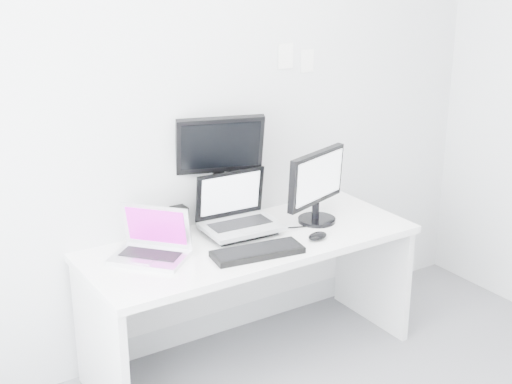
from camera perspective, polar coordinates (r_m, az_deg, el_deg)
back_wall at (r=3.98m, az=-3.13°, el=6.19°), size 3.60×0.00×3.60m
desk at (r=4.04m, az=-0.40°, el=-8.50°), size 1.80×0.70×0.73m
macbook at (r=3.64m, az=-8.42°, el=-3.29°), size 0.44×0.45×0.27m
speaker at (r=3.95m, az=-5.99°, el=-2.24°), size 0.10×0.10×0.16m
dell_laptop at (r=3.89m, az=-1.14°, el=-1.02°), size 0.42×0.34×0.34m
rear_monitor at (r=3.99m, az=-2.87°, el=1.78°), size 0.50×0.31×0.65m
samsung_monitor at (r=4.07m, az=4.83°, el=0.47°), size 0.51×0.35×0.43m
keyboard at (r=3.70m, az=0.12°, el=-4.71°), size 0.49×0.23×0.03m
mouse at (r=3.90m, az=4.82°, el=-3.44°), size 0.13×0.09×0.04m
wall_note_0 at (r=4.16m, az=2.33°, el=10.56°), size 0.10×0.00×0.14m
wall_note_1 at (r=4.25m, az=4.01°, el=10.17°), size 0.09×0.00×0.13m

